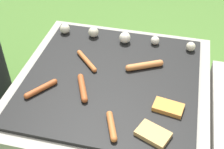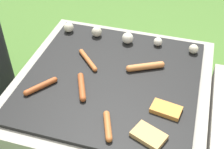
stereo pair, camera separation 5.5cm
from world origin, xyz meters
TOP-DOWN VIEW (x-y plane):
  - ground_plane at (0.00, 0.00)m, footprint 14.00×14.00m
  - grill at (0.00, 0.00)m, footprint 0.89×0.89m
  - sausage_front_center at (-0.28, -0.16)m, footprint 0.11×0.14m
  - sausage_back_center at (0.07, -0.29)m, footprint 0.07×0.14m
  - sausage_mid_left at (-0.11, -0.11)m, footprint 0.09×0.16m
  - sausage_back_right at (-0.15, 0.08)m, footprint 0.14×0.14m
  - sausage_front_right at (0.13, 0.10)m, footprint 0.17×0.10m
  - bread_slice_right at (0.27, -0.14)m, footprint 0.13×0.09m
  - bread_slice_left at (0.23, -0.29)m, footprint 0.15×0.12m
  - mushroom_row at (-0.05, 0.30)m, footprint 0.73×0.07m

SIDE VIEW (x-z plane):
  - ground_plane at x=0.00m, z-range 0.00..0.00m
  - grill at x=0.00m, z-range 0.00..0.41m
  - bread_slice_right at x=0.27m, z-range 0.41..0.43m
  - bread_slice_left at x=0.23m, z-range 0.41..0.43m
  - sausage_back_right at x=-0.15m, z-range 0.41..0.44m
  - sausage_front_center at x=-0.28m, z-range 0.41..0.44m
  - sausage_back_center at x=0.07m, z-range 0.41..0.44m
  - sausage_mid_left at x=-0.11m, z-range 0.41..0.44m
  - sausage_front_right at x=0.13m, z-range 0.41..0.44m
  - mushroom_row at x=-0.05m, z-range 0.41..0.47m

